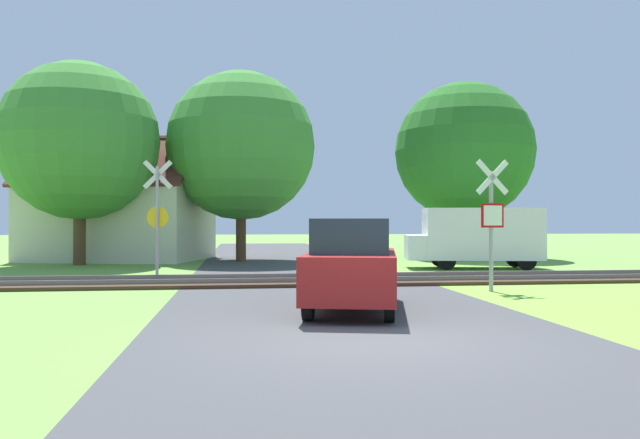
{
  "coord_description": "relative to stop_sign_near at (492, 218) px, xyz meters",
  "views": [
    {
      "loc": [
        -1.88,
        -8.96,
        1.71
      ],
      "look_at": [
        0.5,
        9.52,
        1.8
      ],
      "focal_mm": 35.0,
      "sensor_mm": 36.0,
      "label": 1
    }
  ],
  "objects": [
    {
      "name": "stop_sign_near",
      "position": [
        0.0,
        0.0,
        0.0
      ],
      "size": [
        0.88,
        0.18,
        3.27
      ],
      "rotation": [
        0.0,
        0.0,
        3.25
      ],
      "color": "#9E9EA5",
      "rests_on": "ground"
    },
    {
      "name": "mail_truck",
      "position": [
        2.57,
        7.49,
        -0.59
      ],
      "size": [
        5.14,
        2.66,
        2.24
      ],
      "rotation": [
        0.0,
        0.0,
        1.4
      ],
      "color": "white",
      "rests_on": "ground"
    },
    {
      "name": "tree_center",
      "position": [
        -6.12,
        13.1,
        3.28
      ],
      "size": [
        6.58,
        6.58,
        8.41
      ],
      "color": "#513823",
      "rests_on": "ground"
    },
    {
      "name": "house",
      "position": [
        -11.6,
        14.87,
        0.03
      ],
      "size": [
        8.92,
        7.75,
        5.67
      ],
      "rotation": [
        0.0,
        0.0,
        -0.24
      ],
      "color": "beige",
      "rests_on": "ground"
    },
    {
      "name": "crossing_sign_far",
      "position": [
        -8.62,
        4.34,
        0.19
      ],
      "size": [
        0.88,
        0.15,
        3.58
      ],
      "rotation": [
        0.0,
        0.0,
        -0.07
      ],
      "color": "#9E9EA5",
      "rests_on": "ground"
    },
    {
      "name": "road_asphalt",
      "position": [
        -4.29,
        -3.75,
        -1.82
      ],
      "size": [
        6.84,
        80.0,
        0.01
      ],
      "primitive_type": "cube",
      "color": "#424244",
      "rests_on": "ground"
    },
    {
      "name": "ground_plane",
      "position": [
        -4.29,
        -5.75,
        -1.83
      ],
      "size": [
        160.0,
        160.0,
        0.0
      ],
      "primitive_type": "plane",
      "color": "#6B9942"
    },
    {
      "name": "tree_right",
      "position": [
        4.68,
        14.48,
        3.35
      ],
      "size": [
        6.72,
        6.72,
        8.54
      ],
      "color": "#513823",
      "rests_on": "ground"
    },
    {
      "name": "tree_left",
      "position": [
        -12.58,
        11.37,
        3.16
      ],
      "size": [
        6.35,
        6.35,
        8.18
      ],
      "color": "#513823",
      "rests_on": "ground"
    },
    {
      "name": "rail_track",
      "position": [
        -4.29,
        2.77,
        -1.77
      ],
      "size": [
        60.0,
        2.6,
        0.22
      ],
      "color": "#422D1E",
      "rests_on": "ground"
    },
    {
      "name": "parked_car",
      "position": [
        -4.01,
        -2.83,
        -0.93
      ],
      "size": [
        2.52,
        4.27,
        1.78
      ],
      "rotation": [
        0.0,
        0.0,
        -0.23
      ],
      "color": "maroon",
      "rests_on": "ground"
    }
  ]
}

